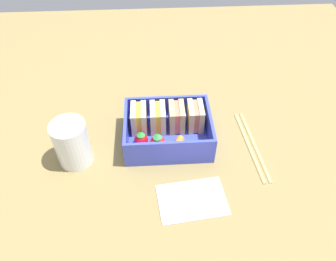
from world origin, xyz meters
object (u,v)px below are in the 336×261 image
object	(u,v)px
drinking_glass	(72,143)
sandwich_left	(139,119)
strawberry_far_left	(141,140)
carrot_stick_far_left	(178,145)
folded_napkin	(192,200)
sandwich_center	(177,117)
chopstick_pair	(252,145)
carrot_stick_left	(199,144)
strawberry_left	(158,142)
sandwich_center_left	(158,118)
sandwich_center_right	(195,116)

from	to	relation	value
drinking_glass	sandwich_left	bearing A→B (deg)	28.61
sandwich_left	drinking_glass	world-z (taller)	drinking_glass
strawberry_far_left	carrot_stick_far_left	xyz separation A→B (cm)	(7.21, -1.16, -0.72)
folded_napkin	sandwich_left	bearing A→B (deg)	117.82
sandwich_center	folded_napkin	distance (cm)	17.90
chopstick_pair	drinking_glass	world-z (taller)	drinking_glass
carrot_stick_far_left	chopstick_pair	distance (cm)	15.30
carrot_stick_left	drinking_glass	xyz separation A→B (cm)	(-24.16, -0.82, 2.85)
folded_napkin	strawberry_left	bearing A→B (deg)	115.82
sandwich_left	folded_napkin	world-z (taller)	sandwich_left
sandwich_center_left	carrot_stick_far_left	world-z (taller)	sandwich_center_left
sandwich_center	strawberry_left	xyz separation A→B (cm)	(-4.18, -5.79, -1.05)
strawberry_left	carrot_stick_far_left	world-z (taller)	strawberry_left
sandwich_center	sandwich_center_left	bearing A→B (deg)	180.00
carrot_stick_left	drinking_glass	size ratio (longest dim) A/B	0.54
sandwich_center_right	carrot_stick_far_left	xyz separation A→B (cm)	(-4.04, -5.97, -1.90)
sandwich_center_right	folded_napkin	xyz separation A→B (cm)	(-2.40, -17.46, -3.68)
carrot_stick_far_left	sandwich_center_right	bearing A→B (deg)	55.89
sandwich_center_right	chopstick_pair	xyz separation A→B (cm)	(11.16, -5.43, -3.53)
sandwich_center_left	sandwich_left	bearing A→B (deg)	180.00
sandwich_center	drinking_glass	world-z (taller)	drinking_glass
sandwich_center	carrot_stick_left	size ratio (longest dim) A/B	1.06
sandwich_left	strawberry_left	world-z (taller)	sandwich_left
sandwich_center_right	sandwich_left	bearing A→B (deg)	180.00
sandwich_center_right	strawberry_left	xyz separation A→B (cm)	(-8.05, -5.79, -1.05)
strawberry_far_left	folded_napkin	bearing A→B (deg)	-55.02
strawberry_far_left	strawberry_left	world-z (taller)	strawberry_left
strawberry_far_left	chopstick_pair	distance (cm)	22.55
carrot_stick_left	folded_napkin	size ratio (longest dim) A/B	0.42
folded_napkin	carrot_stick_left	bearing A→B (deg)	77.74
sandwich_center_left	strawberry_left	distance (cm)	5.89
sandwich_center_right	strawberry_left	distance (cm)	9.97
strawberry_far_left	carrot_stick_far_left	bearing A→B (deg)	-9.15
sandwich_center_left	sandwich_center_right	xyz separation A→B (cm)	(7.74, 0.00, 0.00)
sandwich_center_left	folded_napkin	size ratio (longest dim) A/B	0.45
sandwich_center	sandwich_center_right	size ratio (longest dim) A/B	1.00
sandwich_center	chopstick_pair	xyz separation A→B (cm)	(15.03, -5.43, -3.53)
strawberry_far_left	folded_napkin	distance (cm)	15.65
sandwich_center_left	strawberry_far_left	bearing A→B (deg)	-126.15
sandwich_center_left	chopstick_pair	distance (cm)	19.99
strawberry_left	drinking_glass	xyz separation A→B (cm)	(-16.02, -1.01, 1.85)
sandwich_center_right	chopstick_pair	bearing A→B (deg)	-25.92
strawberry_far_left	carrot_stick_left	size ratio (longest dim) A/B	0.67
sandwich_center	sandwich_center_right	distance (cm)	3.87
sandwich_center	strawberry_left	size ratio (longest dim) A/B	1.48
sandwich_center	folded_napkin	xyz separation A→B (cm)	(1.47, -17.46, -3.68)
sandwich_left	sandwich_center	bearing A→B (deg)	0.00
sandwich_center_left	sandwich_center	world-z (taller)	same
sandwich_center_left	folded_napkin	xyz separation A→B (cm)	(5.34, -17.46, -3.68)
carrot_stick_left	chopstick_pair	distance (cm)	11.18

